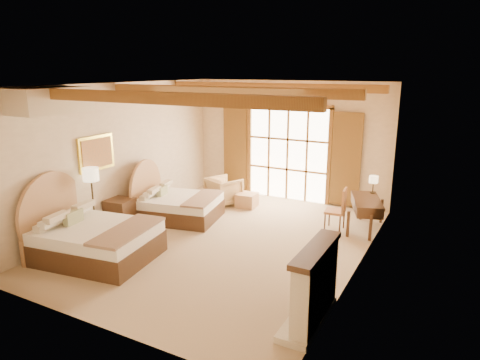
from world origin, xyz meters
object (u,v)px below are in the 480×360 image
Objects in this scene: bed_far at (174,203)px; desk at (366,213)px; nightstand at (120,213)px; bed_near at (90,236)px; armchair at (224,191)px.

bed_far reaches higher than desk.
bed_near is at bearing -74.19° from nightstand.
nightstand is 0.82× the size of armchair.
bed_near reaches higher than bed_far.
armchair is (1.21, 2.59, 0.03)m from nightstand.
bed_near is 4.09m from armchair.
bed_far reaches higher than nightstand.
bed_far is at bearing 178.77° from desk.
bed_near is 5.83m from desk.
bed_far is 1.47× the size of desk.
armchair is at bearing 158.73° from desk.
armchair is (0.59, 4.05, -0.06)m from bed_near.
nightstand is 2.86m from armchair.
bed_far is 3.20× the size of nightstand.
desk is at bearing 34.18° from bed_near.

